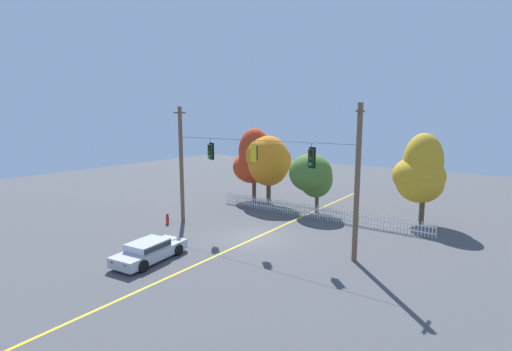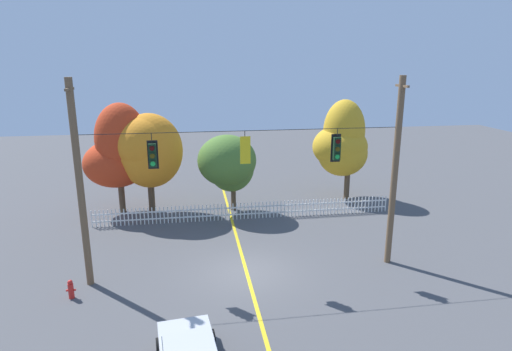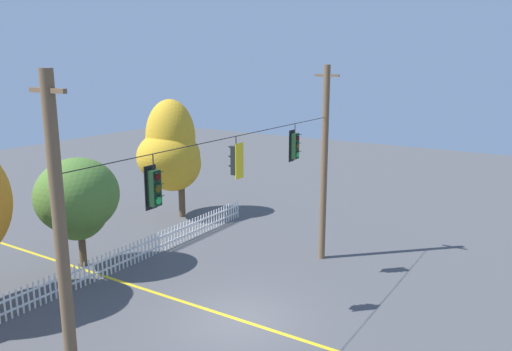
% 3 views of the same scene
% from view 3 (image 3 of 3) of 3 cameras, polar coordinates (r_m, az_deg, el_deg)
% --- Properties ---
extents(ground, '(80.00, 80.00, 0.00)m').
position_cam_3_polar(ground, '(18.38, -2.02, -15.84)').
color(ground, '#4C4C4F').
extents(lane_centerline_stripe, '(0.16, 36.00, 0.01)m').
position_cam_3_polar(lane_centerline_stripe, '(18.38, -2.02, -15.83)').
color(lane_centerline_stripe, gold).
rests_on(lane_centerline_stripe, ground).
extents(signal_support_span, '(13.78, 1.10, 8.65)m').
position_cam_3_polar(signal_support_span, '(16.74, -2.14, -2.51)').
color(signal_support_span, brown).
rests_on(signal_support_span, ground).
extents(traffic_signal_eastbound_side, '(0.43, 0.38, 1.50)m').
position_cam_3_polar(traffic_signal_eastbound_side, '(13.59, -11.37, -1.37)').
color(traffic_signal_eastbound_side, black).
extents(traffic_signal_southbound_primary, '(0.43, 0.38, 1.37)m').
position_cam_3_polar(traffic_signal_southbound_primary, '(16.42, -2.22, 1.71)').
color(traffic_signal_southbound_primary, black).
extents(traffic_signal_westbound_side, '(0.43, 0.38, 1.49)m').
position_cam_3_polar(traffic_signal_westbound_side, '(19.81, 4.34, 3.33)').
color(traffic_signal_westbound_side, black).
extents(white_picket_fence, '(17.82, 0.06, 1.02)m').
position_cam_3_polar(white_picket_fence, '(22.84, -14.93, -8.99)').
color(white_picket_fence, white).
rests_on(white_picket_fence, ground).
extents(autumn_oak_far_east, '(3.58, 3.22, 4.93)m').
position_cam_3_polar(autumn_oak_far_east, '(22.53, -19.38, -2.50)').
color(autumn_oak_far_east, brown).
rests_on(autumn_oak_far_east, ground).
extents(autumn_maple_far_west, '(3.75, 3.41, 6.75)m').
position_cam_3_polar(autumn_maple_far_west, '(28.99, -9.53, 2.57)').
color(autumn_maple_far_west, brown).
rests_on(autumn_maple_far_west, ground).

